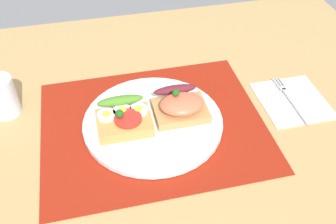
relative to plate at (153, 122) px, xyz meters
The scene contains 8 objects.
ground_plane 2.44cm from the plate, ahead, with size 120.00×90.00×3.20cm, color tan.
placemat 0.69cm from the plate, ahead, with size 42.88×35.15×0.30cm, color maroon.
plate is the anchor object (origin of this frame).
sandwich_egg_tomato 5.96cm from the plate, behind, with size 10.14×9.18×4.40cm.
sandwich_salmon 6.25cm from the plate, ahead, with size 10.33×9.45×5.75cm.
napkin 29.86cm from the plate, ahead, with size 13.43×14.33×0.60cm, color white.
fork 29.31cm from the plate, ahead, with size 1.62×14.75×0.32cm.
drinking_glass 30.16cm from the plate, 159.54° to the left, with size 5.73×5.73×8.13cm, color silver.
Camera 1 is at (-9.34, -53.30, 52.92)cm, focal length 41.30 mm.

